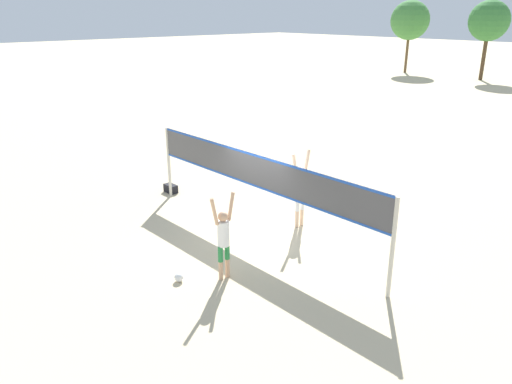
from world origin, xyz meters
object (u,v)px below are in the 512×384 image
(volleyball_net, at_px, (256,176))
(player_spiker, at_px, (223,236))
(gear_bag, at_px, (171,188))
(tree_left_cluster, at_px, (410,20))
(tree_right_cluster, at_px, (489,21))
(player_blocker, at_px, (300,187))
(volleyball, at_px, (179,277))

(volleyball_net, height_order, player_spiker, volleyball_net)
(player_spiker, relative_size, gear_bag, 4.11)
(tree_left_cluster, bearing_deg, gear_bag, -69.24)
(player_spiker, height_order, tree_right_cluster, tree_right_cluster)
(player_blocker, relative_size, tree_left_cluster, 0.33)
(gear_bag, bearing_deg, tree_left_cluster, 110.76)
(volleyball_net, height_order, volleyball, volleyball_net)
(volleyball, bearing_deg, gear_bag, 148.54)
(tree_right_cluster, bearing_deg, player_blocker, -72.63)
(player_blocker, distance_m, gear_bag, 5.24)
(tree_right_cluster, bearing_deg, tree_left_cluster, 179.76)
(player_spiker, bearing_deg, player_blocker, 14.02)
(gear_bag, height_order, tree_left_cluster, tree_left_cluster)
(gear_bag, bearing_deg, volleyball_net, -2.36)
(player_spiker, distance_m, volleyball, 1.46)
(player_blocker, height_order, tree_left_cluster, tree_left_cluster)
(player_spiker, xyz_separation_m, tree_right_cluster, (-12.30, 40.02, 4.01))
(player_spiker, xyz_separation_m, volleyball, (-0.58, -0.89, -0.99))
(volleyball_net, bearing_deg, tree_left_cluster, 116.52)
(gear_bag, bearing_deg, player_blocker, 13.25)
(volleyball, distance_m, gear_bag, 6.20)
(volleyball_net, bearing_deg, player_spiker, -59.74)
(volleyball_net, distance_m, volleyball, 3.53)
(volleyball, relative_size, tree_right_cluster, 0.03)
(volleyball_net, xyz_separation_m, player_blocker, (0.38, 1.37, -0.56))
(player_blocker, height_order, volleyball, player_blocker)
(player_blocker, relative_size, volleyball, 10.58)
(player_spiker, height_order, volleyball, player_spiker)
(volleyball_net, height_order, player_blocker, volleyball_net)
(volleyball, bearing_deg, player_spiker, 56.72)
(player_blocker, xyz_separation_m, tree_right_cluster, (-11.42, 36.49, 3.90))
(player_blocker, relative_size, gear_bag, 4.45)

